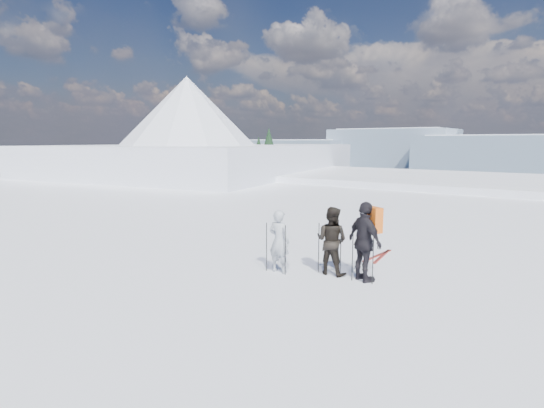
{
  "coord_description": "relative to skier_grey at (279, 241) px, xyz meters",
  "views": [
    {
      "loc": [
        5.32,
        -7.22,
        3.47
      ],
      "look_at": [
        -1.84,
        3.0,
        1.6
      ],
      "focal_mm": 28.0,
      "sensor_mm": 36.0,
      "label": 1
    }
  ],
  "objects": [
    {
      "name": "skier_pack",
      "position": [
        2.14,
        0.61,
        0.16
      ],
      "size": [
        1.26,
        1.0,
        2.0
      ],
      "primitive_type": "imported",
      "rotation": [
        0.0,
        0.0,
        2.62
      ],
      "color": "black",
      "rests_on": "ground"
    },
    {
      "name": "skis_loose",
      "position": [
        1.64,
        3.01,
        -0.83
      ],
      "size": [
        0.41,
        1.7,
        0.03
      ],
      "color": "black",
      "rests_on": "ground"
    },
    {
      "name": "ski_poles",
      "position": [
        1.09,
        0.32,
        -0.19
      ],
      "size": [
        2.76,
        0.73,
        1.34
      ],
      "color": "black",
      "rests_on": "ground"
    },
    {
      "name": "lake_basin",
      "position": [
        0.79,
        28.18,
        -7.34
      ],
      "size": [
        820.0,
        820.0,
        71.62
      ],
      "color": "white",
      "rests_on": "ground"
    },
    {
      "name": "backpack",
      "position": [
        2.26,
        0.82,
        1.47
      ],
      "size": [
        0.49,
        0.42,
        0.63
      ],
      "primitive_type": "cube",
      "rotation": [
        0.0,
        0.0,
        2.62
      ],
      "color": "#DE5A14",
      "rests_on": "skier_pack"
    },
    {
      "name": "skier_dark",
      "position": [
        1.2,
        0.66,
        0.05
      ],
      "size": [
        0.87,
        0.68,
        1.79
      ],
      "primitive_type": "imported",
      "rotation": [
        0.0,
        0.0,
        3.14
      ],
      "color": "black",
      "rests_on": "ground"
    },
    {
      "name": "near_ridge",
      "position": [
        -25.77,
        27.52,
        -4.32
      ],
      "size": [
        31.37,
        35.68,
        25.62
      ],
      "color": "white",
      "rests_on": "ground"
    },
    {
      "name": "skier_grey",
      "position": [
        0.0,
        0.0,
        0.0
      ],
      "size": [
        0.62,
        0.41,
        1.68
      ],
      "primitive_type": "imported",
      "rotation": [
        0.0,
        0.0,
        3.16
      ],
      "color": "#9FA5AE",
      "rests_on": "ground"
    }
  ]
}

